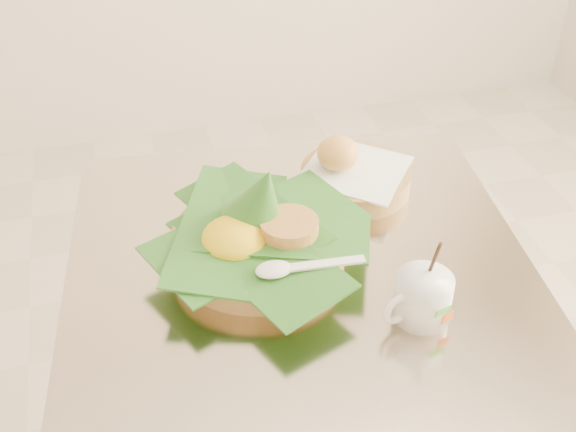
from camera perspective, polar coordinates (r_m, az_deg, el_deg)
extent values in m
cylinder|color=gray|center=(1.37, 0.80, -15.88)|extent=(0.07, 0.07, 0.69)
cube|color=beige|center=(1.11, 0.96, -4.40)|extent=(0.78, 0.78, 0.03)
cylinder|color=tan|center=(1.10, -2.36, -2.29)|extent=(0.26, 0.26, 0.04)
cone|color=#235819|center=(1.06, -2.20, 1.45)|extent=(0.16, 0.16, 0.14)
ellipsoid|color=yellow|center=(1.07, -4.24, -1.80)|extent=(0.10, 0.10, 0.05)
cylinder|color=#CC9347|center=(1.07, 0.09, -0.88)|extent=(0.09, 0.09, 0.02)
cylinder|color=tan|center=(1.25, 5.32, 2.91)|extent=(0.19, 0.19, 0.04)
cube|color=white|center=(1.24, 5.38, 3.68)|extent=(0.23, 0.23, 0.01)
ellipsoid|color=orange|center=(1.22, 3.96, 4.98)|extent=(0.07, 0.07, 0.06)
cylinder|color=white|center=(1.01, 10.62, -6.34)|extent=(0.08, 0.08, 0.07)
torus|color=white|center=(0.98, 8.66, -7.27)|extent=(0.05, 0.02, 0.05)
cylinder|color=#422513|center=(0.99, 10.81, -5.07)|extent=(0.07, 0.07, 0.01)
cylinder|color=black|center=(0.98, 11.35, -3.71)|extent=(0.01, 0.04, 0.10)
cube|color=green|center=(0.98, 12.20, -7.37)|extent=(0.03, 0.01, 0.01)
cube|color=orange|center=(1.00, 12.52, -7.84)|extent=(0.02, 0.01, 0.02)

